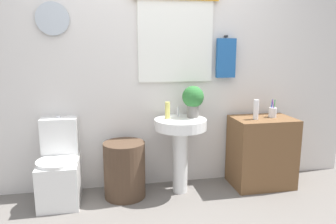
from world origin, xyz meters
The scene contains 10 objects.
back_wall centered at (0.00, 1.15, 1.31)m, with size 4.40×0.18×2.60m.
toilet centered at (-0.95, 0.89, 0.30)m, with size 0.38×0.51×0.80m.
laundry_hamper centered at (-0.34, 0.85, 0.27)m, with size 0.40×0.40×0.55m, color #4C3828.
pedestal_sink centered at (0.21, 0.85, 0.57)m, with size 0.51×0.51×0.76m.
faucet centered at (0.21, 0.97, 0.81)m, with size 0.03×0.03×0.10m, color silver.
wooden_cabinet centered at (1.09, 0.85, 0.36)m, with size 0.62×0.44×0.73m, color brown.
soap_bottle centered at (0.09, 0.90, 0.84)m, with size 0.05×0.05×0.16m, color #DBD166.
potted_plant centered at (0.35, 0.91, 0.94)m, with size 0.22×0.22×0.32m.
lotion_bottle centered at (0.99, 0.81, 0.83)m, with size 0.05×0.05×0.20m, color white.
toothbrush_cup centered at (1.20, 0.87, 0.78)m, with size 0.08×0.08×0.19m.
Camera 1 is at (-0.49, -2.10, 1.43)m, focal length 34.04 mm.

